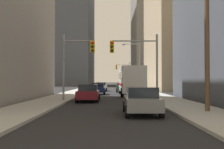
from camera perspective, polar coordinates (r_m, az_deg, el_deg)
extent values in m
cube|color=#9E9E99|center=(54.61, -5.47, -3.09)|extent=(3.34, 160.00, 0.15)
cube|color=#9E9E99|center=(54.59, 5.57, -3.09)|extent=(3.34, 160.00, 0.15)
cube|color=silver|center=(33.00, 4.20, -1.10)|extent=(2.62, 11.53, 2.90)
cube|color=black|center=(32.94, 2.01, -0.20)|extent=(0.13, 10.58, 0.80)
cube|color=red|center=(32.94, 2.01, -2.11)|extent=(0.13, 10.58, 0.28)
cylinder|color=black|center=(36.98, 1.95, -3.36)|extent=(0.32, 1.00, 1.00)
cylinder|color=black|center=(37.13, 5.58, -3.35)|extent=(0.32, 1.00, 1.00)
cylinder|color=black|center=(29.75, 2.37, -3.89)|extent=(0.32, 1.00, 1.00)
cylinder|color=black|center=(29.93, 6.88, -3.87)|extent=(0.32, 1.00, 1.00)
cube|color=slate|center=(14.90, 6.55, -6.04)|extent=(1.83, 4.21, 0.65)
cube|color=black|center=(14.71, 6.61, -3.76)|extent=(1.60, 1.91, 0.55)
cylinder|color=black|center=(16.20, 2.96, -6.81)|extent=(0.22, 0.64, 0.64)
cylinder|color=black|center=(16.37, 9.06, -6.74)|extent=(0.22, 0.64, 0.64)
cylinder|color=black|center=(13.53, 3.51, -7.92)|extent=(0.22, 0.64, 0.64)
cylinder|color=black|center=(13.74, 10.80, -7.80)|extent=(0.22, 0.64, 0.64)
cube|color=maroon|center=(23.57, -4.86, -4.25)|extent=(1.86, 4.22, 0.65)
cube|color=black|center=(23.40, -4.89, -2.80)|extent=(1.61, 1.92, 0.55)
cylinder|color=black|center=(25.02, -6.57, -4.81)|extent=(0.22, 0.64, 0.64)
cylinder|color=black|center=(24.87, -2.60, -4.84)|extent=(0.22, 0.64, 0.64)
cylinder|color=black|center=(22.35, -7.38, -5.24)|extent=(0.22, 0.64, 0.64)
cylinder|color=black|center=(22.19, -2.94, -5.28)|extent=(0.22, 0.64, 0.64)
cube|color=#141E4C|center=(35.24, -2.83, -3.23)|extent=(1.86, 4.23, 0.65)
cube|color=black|center=(35.07, -2.84, -2.26)|extent=(1.61, 1.92, 0.55)
cylinder|color=black|center=(36.65, -4.07, -3.66)|extent=(0.22, 0.64, 0.64)
cylinder|color=black|center=(36.56, -1.36, -3.67)|extent=(0.22, 0.64, 0.64)
cylinder|color=black|center=(33.97, -4.41, -3.85)|extent=(0.22, 0.64, 0.64)
cylinder|color=black|center=(33.87, -1.48, -3.86)|extent=(0.22, 0.64, 0.64)
cube|color=white|center=(45.72, -2.08, -2.76)|extent=(1.95, 4.26, 0.65)
cube|color=black|center=(45.55, -2.08, -2.01)|extent=(1.65, 1.96, 0.55)
cylinder|color=black|center=(47.11, -3.06, -3.11)|extent=(0.22, 0.64, 0.64)
cylinder|color=black|center=(47.04, -0.96, -3.11)|extent=(0.22, 0.64, 0.64)
cylinder|color=black|center=(44.43, -3.26, -3.22)|extent=(0.22, 0.64, 0.64)
cylinder|color=black|center=(44.36, -1.03, -3.23)|extent=(0.22, 0.64, 0.64)
cube|color=#195938|center=(42.17, 2.44, -2.89)|extent=(1.86, 4.22, 0.65)
cube|color=black|center=(42.01, 2.45, -2.08)|extent=(1.61, 1.92, 0.55)
cylinder|color=black|center=(43.50, 1.23, -3.27)|extent=(0.22, 0.64, 0.64)
cylinder|color=black|center=(43.57, 3.51, -3.26)|extent=(0.22, 0.64, 0.64)
cylinder|color=black|center=(40.82, 1.30, -3.41)|extent=(0.22, 0.64, 0.64)
cylinder|color=black|center=(40.89, 3.73, -3.40)|extent=(0.22, 0.64, 0.64)
cylinder|color=gray|center=(24.13, -10.12, 1.43)|extent=(0.18, 0.18, 6.00)
cylinder|color=gray|center=(24.17, -7.05, 7.14)|extent=(2.59, 0.12, 0.12)
cube|color=gold|center=(23.97, -3.97, 5.93)|extent=(0.38, 0.30, 1.05)
sphere|color=red|center=(23.84, -4.00, 6.80)|extent=(0.24, 0.24, 0.24)
sphere|color=black|center=(23.80, -4.00, 5.98)|extent=(0.24, 0.24, 0.24)
sphere|color=black|center=(23.76, -4.00, 5.17)|extent=(0.24, 0.24, 0.24)
cylinder|color=gray|center=(24.08, 9.83, 1.44)|extent=(0.18, 0.18, 6.00)
cylinder|color=gray|center=(24.06, 5.04, 7.17)|extent=(4.03, 0.12, 0.12)
cube|color=gold|center=(23.90, 0.20, 5.95)|extent=(0.38, 0.30, 1.05)
sphere|color=red|center=(23.78, 0.20, 6.81)|extent=(0.24, 0.24, 0.24)
sphere|color=black|center=(23.73, 0.20, 6.00)|extent=(0.24, 0.24, 0.24)
sphere|color=black|center=(23.69, 0.20, 5.19)|extent=(0.24, 0.24, 0.24)
cylinder|color=gray|center=(60.81, 4.00, -0.14)|extent=(0.18, 0.18, 6.00)
cylinder|color=gray|center=(60.82, 2.58, 2.12)|extent=(3.02, 0.12, 0.12)
cube|color=gold|center=(60.74, 1.16, 1.62)|extent=(0.38, 0.30, 1.05)
sphere|color=red|center=(60.59, 1.16, 1.95)|extent=(0.24, 0.24, 0.24)
sphere|color=black|center=(60.57, 1.16, 1.63)|extent=(0.24, 0.24, 0.24)
sphere|color=black|center=(60.56, 1.16, 1.31)|extent=(0.24, 0.24, 0.24)
cylinder|color=brown|center=(16.35, 19.86, 9.29)|extent=(0.28, 0.28, 9.72)
cylinder|color=gray|center=(39.90, 6.14, 1.48)|extent=(0.16, 0.16, 7.50)
cylinder|color=gray|center=(40.12, 4.43, 6.55)|extent=(2.38, 0.10, 0.10)
ellipsoid|color=#4C4C51|center=(40.03, 2.72, 6.42)|extent=(0.56, 0.32, 0.20)
cube|color=#4C515B|center=(100.26, -10.11, 12.27)|extent=(20.53, 28.27, 50.37)
cube|color=tan|center=(57.53, 16.06, 13.57)|extent=(14.91, 23.35, 33.01)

